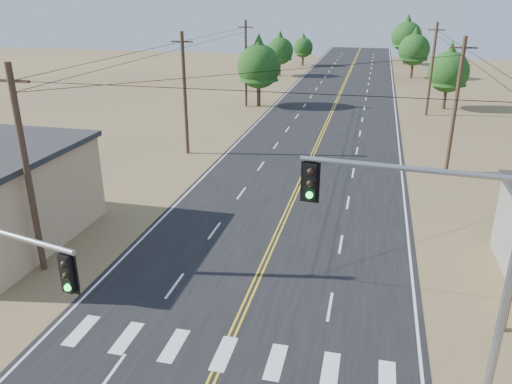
% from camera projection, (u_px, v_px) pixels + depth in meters
% --- Properties ---
extents(road, '(15.00, 200.00, 0.02)m').
position_uv_depth(road, '(306.00, 170.00, 38.71)').
color(road, black).
rests_on(road, ground).
extents(utility_pole_left_near, '(1.80, 0.30, 10.00)m').
position_uv_depth(utility_pole_left_near, '(27.00, 171.00, 22.82)').
color(utility_pole_left_near, '#4C3826').
rests_on(utility_pole_left_near, ground).
extents(utility_pole_left_mid, '(1.80, 0.30, 10.00)m').
position_uv_depth(utility_pole_left_mid, '(185.00, 93.00, 40.91)').
color(utility_pole_left_mid, '#4C3826').
rests_on(utility_pole_left_mid, ground).
extents(utility_pole_left_far, '(1.80, 0.30, 10.00)m').
position_uv_depth(utility_pole_left_far, '(246.00, 63.00, 59.01)').
color(utility_pole_left_far, '#4C3826').
rests_on(utility_pole_left_far, ground).
extents(utility_pole_right_mid, '(1.80, 0.30, 10.00)m').
position_uv_depth(utility_pole_right_mid, '(455.00, 106.00, 36.37)').
color(utility_pole_right_mid, '#4C3826').
rests_on(utility_pole_right_mid, ground).
extents(utility_pole_right_far, '(1.80, 0.30, 10.00)m').
position_uv_depth(utility_pole_right_far, '(432.00, 69.00, 54.47)').
color(utility_pole_right_far, '#4C3826').
rests_on(utility_pole_right_far, ground).
extents(signal_mast_right, '(6.58, 0.81, 8.13)m').
position_uv_depth(signal_mast_right, '(446.00, 249.00, 15.00)').
color(signal_mast_right, gray).
rests_on(signal_mast_right, ground).
extents(tree_left_near, '(5.16, 5.16, 8.60)m').
position_uv_depth(tree_left_near, '(259.00, 62.00, 59.12)').
color(tree_left_near, '#3F2D1E').
rests_on(tree_left_near, ground).
extents(tree_left_mid, '(4.41, 4.41, 7.35)m').
position_uv_depth(tree_left_mid, '(280.00, 48.00, 82.29)').
color(tree_left_mid, '#3F2D1E').
rests_on(tree_left_mid, ground).
extents(tree_left_far, '(3.70, 3.70, 6.16)m').
position_uv_depth(tree_left_far, '(303.00, 45.00, 94.68)').
color(tree_left_far, '#3F2D1E').
rests_on(tree_left_far, ground).
extents(tree_right_near, '(4.70, 4.70, 7.83)m').
position_uv_depth(tree_right_near, '(449.00, 68.00, 57.81)').
color(tree_right_near, '#3F2D1E').
rests_on(tree_right_near, ground).
extents(tree_right_mid, '(4.91, 4.91, 8.18)m').
position_uv_depth(tree_right_mid, '(414.00, 47.00, 79.68)').
color(tree_right_mid, '#3F2D1E').
rests_on(tree_right_mid, ground).
extents(tree_right_far, '(5.69, 5.69, 9.48)m').
position_uv_depth(tree_right_far, '(407.00, 33.00, 95.70)').
color(tree_right_far, '#3F2D1E').
rests_on(tree_right_far, ground).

